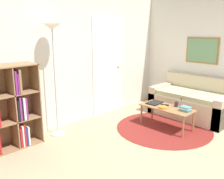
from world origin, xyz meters
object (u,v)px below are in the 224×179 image
Objects in this scene: floor_lamp at (53,42)px; bowl at (163,107)px; coffee_table at (167,109)px; couch at (192,103)px; cup at (176,104)px; laptop at (155,103)px.

bowl is at bearing -37.76° from floor_lamp.
coffee_table is at bearing -2.84° from bowl.
floor_lamp is 2.32m from coffee_table.
cup is at bearing -173.80° from couch.
laptop is 3.37× the size of cup.
cup is at bearing -35.78° from floor_lamp.
laptop is 2.11× the size of bowl.
floor_lamp is 1.93× the size of coffee_table.
floor_lamp reaches higher than bowl.
floor_lamp is 2.18m from laptop.
couch is at bearing -19.53° from laptop.
coffee_table is (1.60, -1.15, -1.23)m from floor_lamp.
floor_lamp reaches higher than coffee_table.
coffee_table is 6.47× the size of bowl.
cup is at bearing -35.66° from coffee_table.
couch is 0.96m from laptop.
couch is at bearing 6.20° from cup.
floor_lamp reaches higher than laptop.
laptop is 0.33m from bowl.
laptop reaches higher than coffee_table.
couch is at bearing -24.92° from floor_lamp.
floor_lamp is at bearing 155.08° from couch.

